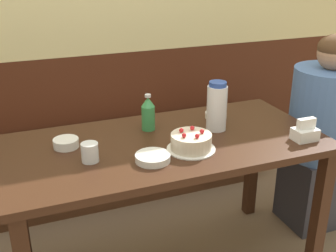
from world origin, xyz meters
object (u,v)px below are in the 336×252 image
bowl_side_dish (66,143)px  person_pale_blue_shirt (322,135)px  bowl_soup_white (216,115)px  bench_seat (122,161)px  glass_water_tall (90,152)px  birthday_cake (191,142)px  water_pitcher (217,106)px  bowl_rice_small (153,158)px  soju_bottle (148,113)px  napkin_holder (305,132)px

bowl_side_dish → person_pale_blue_shirt: (1.42, -0.01, -0.19)m
bowl_soup_white → bench_seat: bearing=117.5°
bench_seat → glass_water_tall: size_ratio=23.86×
glass_water_tall → person_pale_blue_shirt: size_ratio=0.07×
birthday_cake → water_pitcher: bearing=38.8°
glass_water_tall → bowl_soup_white: bearing=19.3°
bowl_rice_small → water_pitcher: bearing=27.5°
soju_bottle → bowl_soup_white: bearing=2.6°
bowl_rice_small → bench_seat: bearing=82.8°
napkin_holder → person_pale_blue_shirt: size_ratio=0.10×
water_pitcher → person_pale_blue_shirt: size_ratio=0.21×
person_pale_blue_shirt → bench_seat: bearing=-36.9°
bowl_soup_white → glass_water_tall: 0.75m
bench_seat → soju_bottle: (-0.03, -0.67, 0.59)m
birthday_cake → bowl_rice_small: birthday_cake is taller
water_pitcher → birthday_cake: bearing=-141.2°
glass_water_tall → birthday_cake: bearing=-6.7°
glass_water_tall → person_pale_blue_shirt: 1.38m
bench_seat → soju_bottle: bearing=-92.9°
bench_seat → glass_water_tall: (-0.37, -0.90, 0.54)m
bench_seat → birthday_cake: 1.10m
bowl_soup_white → bowl_side_dish: 0.78m
bench_seat → bowl_soup_white: size_ratio=17.28×
person_pale_blue_shirt → birthday_cake: bearing=13.1°
bowl_soup_white → glass_water_tall: glass_water_tall is taller
bench_seat → person_pale_blue_shirt: person_pale_blue_shirt is taller
soju_bottle → bowl_side_dish: soju_bottle is taller
bench_seat → person_pale_blue_shirt: size_ratio=1.68×
bowl_side_dish → water_pitcher: bearing=-4.6°
soju_bottle → glass_water_tall: soju_bottle is taller
napkin_holder → glass_water_tall: (-0.96, 0.14, 0.00)m
bowl_soup_white → bowl_side_dish: bowl_side_dish is taller
bench_seat → water_pitcher: 1.04m
birthday_cake → bowl_side_dish: 0.55m
bench_seat → water_pitcher: bearing=-70.9°
bowl_rice_small → person_pale_blue_shirt: size_ratio=0.13×
birthday_cake → bowl_soup_white: size_ratio=1.93×
water_pitcher → bowl_rice_small: water_pitcher is taller
water_pitcher → glass_water_tall: (-0.64, -0.12, -0.08)m
water_pitcher → napkin_holder: (0.32, -0.26, -0.08)m
water_pitcher → bowl_soup_white: (0.07, 0.13, -0.10)m
birthday_cake → person_pale_blue_shirt: bearing=13.1°
bowl_soup_white → bowl_side_dish: (-0.78, -0.07, 0.00)m
bowl_soup_white → water_pitcher: bearing=-117.2°
bowl_rice_small → bowl_side_dish: size_ratio=1.31×
napkin_holder → bowl_soup_white: size_ratio=0.99×
napkin_holder → glass_water_tall: napkin_holder is taller
birthday_cake → bowl_soup_white: bearing=47.3°
bench_seat → bowl_side_dish: bowl_side_dish is taller
bowl_soup_white → glass_water_tall: (-0.71, -0.25, 0.02)m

